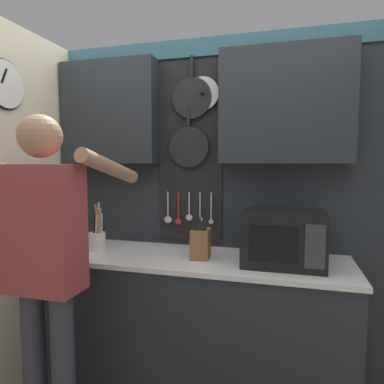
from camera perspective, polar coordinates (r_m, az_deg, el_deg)
base_cabinet_counter at (r=2.40m, az=-0.91°, el=-21.55°), size 2.04×0.61×0.94m
back_wall_unit at (r=2.41m, az=1.01°, el=4.22°), size 2.61×0.20×2.39m
side_wall at (r=2.36m, az=-29.08°, el=-3.65°), size 0.07×1.60×2.39m
microwave at (r=2.09m, az=14.97°, el=-7.43°), size 0.47×0.35×0.32m
knife_block at (r=2.16m, az=1.45°, el=-8.48°), size 0.12×0.16×0.26m
utensil_crock at (r=2.44m, az=-15.53°, el=-7.52°), size 0.12×0.12×0.33m
person at (r=1.95m, az=-23.14°, el=-9.37°), size 0.54×0.69×1.78m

